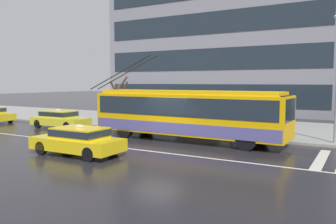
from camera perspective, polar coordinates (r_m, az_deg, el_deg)
ground_plane at (r=17.85m, az=-2.10°, el=-5.72°), size 160.00×160.00×0.00m
sidewalk_slab at (r=25.90m, az=8.58°, el=-2.26°), size 80.00×10.00×0.14m
crosswalk_stripe_edge_near at (r=16.33m, az=24.10°, el=-7.16°), size 0.44×4.40×0.01m
lane_centre_line at (r=16.87m, az=-4.27°, el=-6.36°), size 72.00×0.14×0.01m
trolleybus at (r=19.48m, az=3.23°, el=-0.17°), size 12.78×2.80×4.93m
taxi_queued_behind_bus at (r=25.98m, az=-17.56°, el=-1.01°), size 4.42×1.87×1.39m
taxi_oncoming_near at (r=16.23m, az=-14.70°, el=-4.45°), size 4.35×1.91×1.39m
bus_shelter at (r=23.04m, az=5.73°, el=1.54°), size 4.04×1.60×2.41m
pedestrian_at_shelter at (r=23.83m, az=1.58°, el=1.07°), size 1.19×1.19×1.97m
pedestrian_approaching_curb at (r=21.56m, az=10.56°, el=0.65°), size 1.44×1.44×1.94m
street_tree_bare at (r=26.82m, az=-8.04°, el=2.16°), size 1.30×1.62×3.62m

